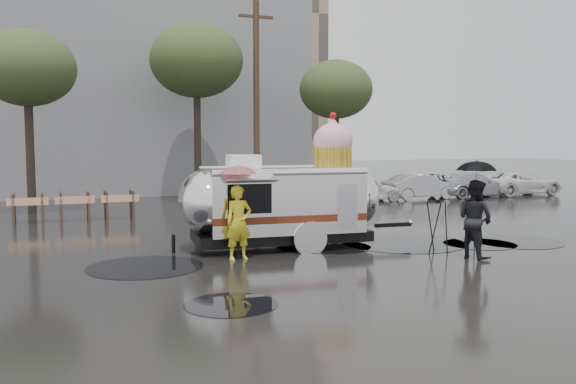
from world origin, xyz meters
name	(u,v)px	position (x,y,z in m)	size (l,w,h in m)	color
ground	(348,262)	(0.00, 0.00, 0.00)	(120.00, 120.00, 0.00)	black
puddles	(372,250)	(1.27, 1.12, 0.01)	(12.63, 6.86, 0.01)	black
grey_building	(90,74)	(-4.00, 24.00, 6.50)	(22.00, 12.00, 13.00)	slate
utility_pole	(256,100)	(2.50, 14.00, 4.62)	(1.60, 0.28, 9.00)	#473323
tree_left	(27,69)	(-7.00, 13.00, 5.48)	(3.64, 3.64, 6.95)	#382D26
tree_mid	(197,61)	(0.00, 15.00, 6.34)	(4.20, 4.20, 8.03)	#382D26
tree_right	(336,90)	(6.00, 13.00, 5.06)	(3.36, 3.36, 6.42)	#382D26
barricade_row	(75,206)	(-5.55, 9.96, 0.52)	(4.30, 0.80, 1.00)	#473323
parked_cars	(452,183)	(11.78, 12.00, 0.72)	(13.20, 1.90, 1.50)	silver
airstream_trailer	(284,199)	(-0.64, 2.43, 1.27)	(6.71, 2.70, 3.62)	silver
person_left	(239,223)	(-2.25, 1.22, 0.88)	(0.63, 0.42, 1.75)	yellow
umbrella_pink	(238,179)	(-2.25, 1.22, 1.90)	(1.04, 1.04, 2.26)	pink
person_right	(475,219)	(3.04, -0.66, 0.94)	(0.90, 0.50, 1.87)	black
umbrella_black	(476,176)	(3.04, -0.66, 1.95)	(1.19, 1.19, 2.36)	black
tripod	(437,222)	(2.61, 0.23, 0.77)	(0.55, 0.53, 1.35)	black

